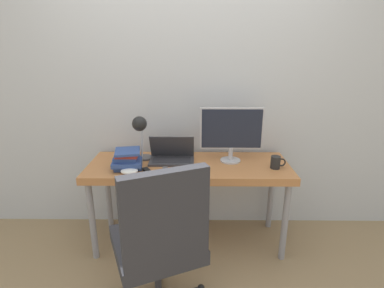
# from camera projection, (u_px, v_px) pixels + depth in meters

# --- Properties ---
(ground_plane) EXTENTS (12.00, 12.00, 0.00)m
(ground_plane) POSITION_uv_depth(u_px,v_px,m) (188.00, 262.00, 2.39)
(ground_plane) COLOR #937A56
(wall_back) EXTENTS (8.00, 0.05, 2.60)m
(wall_back) POSITION_uv_depth(u_px,v_px,m) (189.00, 88.00, 2.60)
(wall_back) COLOR silver
(wall_back) RESTS_ON ground_plane
(desk) EXTENTS (1.63, 0.58, 0.73)m
(desk) POSITION_uv_depth(u_px,v_px,m) (189.00, 172.00, 2.46)
(desk) COLOR #B77542
(desk) RESTS_ON ground_plane
(laptop) EXTENTS (0.37, 0.23, 0.22)m
(laptop) POSITION_uv_depth(u_px,v_px,m) (172.00, 156.00, 2.49)
(laptop) COLOR #38383D
(laptop) RESTS_ON desk
(monitor) EXTENTS (0.51, 0.17, 0.45)m
(monitor) POSITION_uv_depth(u_px,v_px,m) (232.00, 131.00, 2.43)
(monitor) COLOR #B7B7BC
(monitor) RESTS_ON desk
(desk_lamp) EXTENTS (0.13, 0.28, 0.40)m
(desk_lamp) POSITION_uv_depth(u_px,v_px,m) (140.00, 130.00, 2.35)
(desk_lamp) COLOR #4C4C51
(desk_lamp) RESTS_ON desk
(office_chair) EXTENTS (0.66, 0.66, 1.05)m
(office_chair) POSITION_uv_depth(u_px,v_px,m) (160.00, 238.00, 1.74)
(office_chair) COLOR black
(office_chair) RESTS_ON ground_plane
(book_stack) EXTENTS (0.24, 0.23, 0.15)m
(book_stack) POSITION_uv_depth(u_px,v_px,m) (127.00, 160.00, 2.33)
(book_stack) COLOR #334C8C
(book_stack) RESTS_ON desk
(tv_remote) EXTENTS (0.05, 0.14, 0.02)m
(tv_remote) POSITION_uv_depth(u_px,v_px,m) (165.00, 171.00, 2.28)
(tv_remote) COLOR #4C4C51
(tv_remote) RESTS_ON desk
(media_remote) EXTENTS (0.10, 0.13, 0.02)m
(media_remote) POSITION_uv_depth(u_px,v_px,m) (148.00, 171.00, 2.27)
(media_remote) COLOR black
(media_remote) RESTS_ON desk
(mug) EXTENTS (0.12, 0.08, 0.10)m
(mug) POSITION_uv_depth(u_px,v_px,m) (276.00, 162.00, 2.34)
(mug) COLOR black
(mug) RESTS_ON desk
(game_controller) EXTENTS (0.13, 0.11, 0.04)m
(game_controller) POSITION_uv_depth(u_px,v_px,m) (129.00, 171.00, 2.25)
(game_controller) COLOR white
(game_controller) RESTS_ON desk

